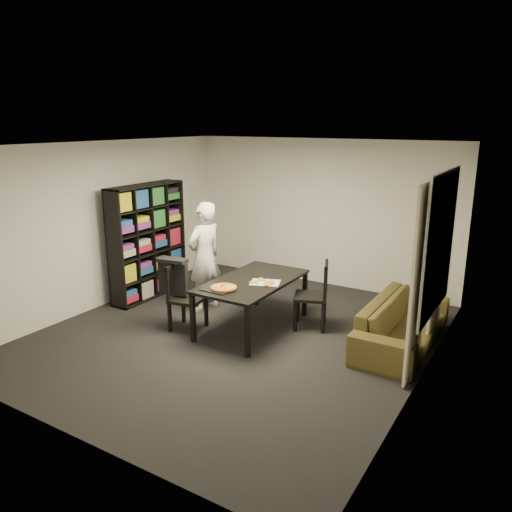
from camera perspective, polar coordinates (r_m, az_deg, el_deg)
The scene contains 16 objects.
room at distance 6.65m, azimuth -2.36°, elevation 1.32°, with size 5.01×5.51×2.61m.
window_pane at distance 6.23m, azimuth 20.30°, elevation 1.30°, with size 0.02×1.40×1.60m, color black.
window_frame at distance 6.23m, azimuth 20.26°, elevation 1.30°, with size 0.03×1.52×1.72m, color white.
curtain_left at distance 5.85m, azimuth 18.15°, elevation -2.97°, with size 0.03×0.70×2.25m, color beige.
curtain_right at distance 6.83m, azimuth 20.21°, elevation -0.57°, with size 0.03×0.70×2.25m, color beige.
bookshelf at distance 8.51m, azimuth -12.26°, elevation 1.66°, with size 0.35×1.50×1.90m, color black.
dining_table at distance 7.06m, azimuth -0.42°, elevation -3.25°, with size 0.96×1.73×0.72m.
chair_left at distance 7.16m, azimuth -8.48°, elevation -4.12°, with size 0.51×0.51×0.95m.
chair_right at distance 7.16m, azimuth 7.03°, elevation -3.96°, with size 0.59×0.59×0.98m.
draped_jacket at distance 7.15m, azimuth -9.45°, elevation -2.14°, with size 0.45×0.25×0.53m.
person at distance 7.74m, azimuth -5.89°, elevation -0.12°, with size 0.63×0.41×1.72m, color silver.
baking_tray at distance 6.67m, azimuth -4.39°, elevation -3.78°, with size 0.40×0.32×0.01m, color black.
pepperoni_pizza at distance 6.66m, azimuth -3.72°, elevation -3.62°, with size 0.35×0.35×0.03m.
kitchen_towel at distance 6.92m, azimuth 1.06°, elevation -3.06°, with size 0.40×0.30×0.01m, color white.
pizza_slices at distance 6.92m, azimuth 0.83°, elevation -2.97°, with size 0.37×0.31×0.01m, color gold, non-canonical shape.
sofa at distance 6.96m, azimuth 16.42°, elevation -7.33°, with size 2.05×0.80×0.60m, color #413F1A.
Camera 1 is at (3.58, -5.37, 2.91)m, focal length 35.00 mm.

